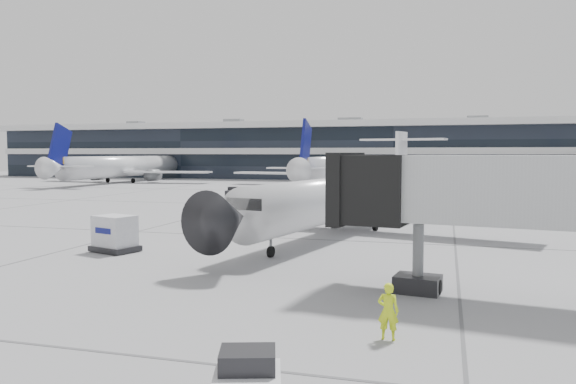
% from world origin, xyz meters
% --- Properties ---
extents(ground, '(220.00, 220.00, 0.00)m').
position_xyz_m(ground, '(0.00, 0.00, 0.00)').
color(ground, gray).
rests_on(ground, ground).
extents(terminal, '(170.00, 22.00, 10.00)m').
position_xyz_m(terminal, '(0.00, 82.00, 5.00)').
color(terminal, black).
rests_on(terminal, ground).
extents(bg_jet_left, '(32.00, 40.00, 9.60)m').
position_xyz_m(bg_jet_left, '(-45.00, 55.00, 0.00)').
color(bg_jet_left, silver).
rests_on(bg_jet_left, ground).
extents(bg_jet_center, '(32.00, 40.00, 9.60)m').
position_xyz_m(bg_jet_center, '(-8.00, 55.00, 0.00)').
color(bg_jet_center, silver).
rests_on(bg_jet_center, ground).
extents(regional_jet, '(23.97, 29.87, 6.94)m').
position_xyz_m(regional_jet, '(3.28, 3.95, 2.37)').
color(regional_jet, silver).
rests_on(regional_jet, ground).
extents(ramp_worker, '(0.59, 0.40, 1.60)m').
position_xyz_m(ramp_worker, '(8.00, -16.98, 0.80)').
color(ramp_worker, '#D4F319').
rests_on(ramp_worker, ground).
extents(cargo_uld, '(2.68, 2.29, 1.86)m').
position_xyz_m(cargo_uld, '(-7.14, -6.92, 0.94)').
color(cargo_uld, black).
rests_on(cargo_uld, ground).
extents(traffic_cone, '(0.54, 0.54, 0.62)m').
position_xyz_m(traffic_cone, '(-7.08, 8.30, 0.29)').
color(traffic_cone, orange).
rests_on(traffic_cone, ground).
extents(far_tug, '(1.57, 2.26, 1.32)m').
position_xyz_m(far_tug, '(-13.83, 26.59, 0.59)').
color(far_tug, black).
rests_on(far_tug, ground).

